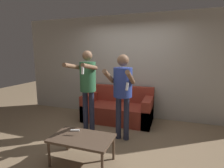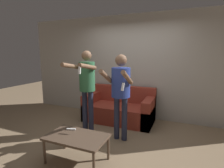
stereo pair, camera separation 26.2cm
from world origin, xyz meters
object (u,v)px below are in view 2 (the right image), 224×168
at_px(person_standing_left, 87,82).
at_px(remote_on_table, 71,129).
at_px(couch, 119,109).
at_px(coffee_table, 77,139).
at_px(person_standing_right, 121,87).

relative_size(person_standing_left, remote_on_table, 11.48).
bearing_deg(couch, coffee_table, -90.30).
bearing_deg(couch, remote_on_table, -97.08).
bearing_deg(coffee_table, remote_on_table, 144.63).
xyz_separation_m(couch, person_standing_left, (-0.37, -0.96, 0.83)).
bearing_deg(coffee_table, person_standing_right, 68.17).
bearing_deg(coffee_table, couch, 89.70).
xyz_separation_m(person_standing_left, person_standing_right, (0.74, 0.01, -0.05)).
height_order(couch, person_standing_right, person_standing_right).
height_order(person_standing_left, person_standing_right, person_standing_left).
bearing_deg(couch, person_standing_right, -68.80).
bearing_deg(coffee_table, person_standing_left, 110.88).
relative_size(couch, person_standing_left, 0.98).
height_order(coffee_table, remote_on_table, remote_on_table).
bearing_deg(remote_on_table, coffee_table, -35.37).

